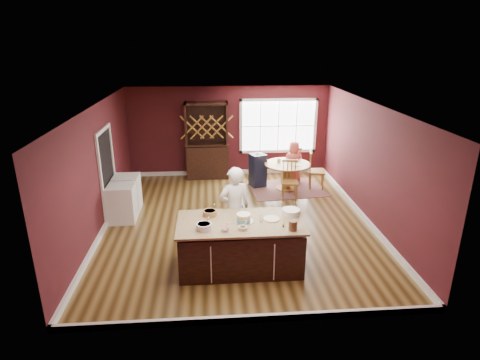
# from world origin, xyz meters

# --- Properties ---
(room_shell) EXTENTS (7.00, 7.00, 7.00)m
(room_shell) POSITION_xyz_m (0.00, 0.00, 1.35)
(room_shell) COLOR brown
(room_shell) RESTS_ON ground
(window) EXTENTS (2.36, 0.10, 1.66)m
(window) POSITION_xyz_m (1.50, 3.47, 1.50)
(window) COLOR white
(window) RESTS_ON room_shell
(doorway) EXTENTS (0.08, 1.26, 2.13)m
(doorway) POSITION_xyz_m (-2.97, 0.60, 1.02)
(doorway) COLOR white
(doorway) RESTS_ON room_shell
(kitchen_island) EXTENTS (2.27, 1.19, 0.92)m
(kitchen_island) POSITION_xyz_m (-0.08, -1.90, 0.44)
(kitchen_island) COLOR black
(kitchen_island) RESTS_ON ground
(dining_table) EXTENTS (1.27, 1.27, 0.75)m
(dining_table) POSITION_xyz_m (1.54, 2.03, 0.53)
(dining_table) COLOR #8E5E26
(dining_table) RESTS_ON ground
(baker) EXTENTS (0.71, 0.55, 1.72)m
(baker) POSITION_xyz_m (-0.14, -1.19, 0.86)
(baker) COLOR silver
(baker) RESTS_ON ground
(layer_cake) EXTENTS (0.36, 0.36, 0.14)m
(layer_cake) POSITION_xyz_m (-0.02, -1.90, 0.99)
(layer_cake) COLOR white
(layer_cake) RESTS_ON kitchen_island
(bowl_blue) EXTENTS (0.27, 0.27, 0.10)m
(bowl_blue) POSITION_xyz_m (-0.73, -2.15, 0.97)
(bowl_blue) COLOR silver
(bowl_blue) RESTS_ON kitchen_island
(bowl_yellow) EXTENTS (0.26, 0.26, 0.10)m
(bowl_yellow) POSITION_xyz_m (-0.62, -1.59, 0.97)
(bowl_yellow) COLOR #8B6442
(bowl_yellow) RESTS_ON kitchen_island
(bowl_pink) EXTENTS (0.15, 0.15, 0.06)m
(bowl_pink) POSITION_xyz_m (-0.37, -2.26, 0.95)
(bowl_pink) COLOR white
(bowl_pink) RESTS_ON kitchen_island
(bowl_olive) EXTENTS (0.16, 0.16, 0.06)m
(bowl_olive) POSITION_xyz_m (-0.06, -2.22, 0.95)
(bowl_olive) COLOR beige
(bowl_olive) RESTS_ON kitchen_island
(drinking_glass) EXTENTS (0.07, 0.07, 0.14)m
(drinking_glass) POSITION_xyz_m (0.29, -1.95, 0.99)
(drinking_glass) COLOR white
(drinking_glass) RESTS_ON kitchen_island
(dinner_plate) EXTENTS (0.30, 0.30, 0.02)m
(dinner_plate) POSITION_xyz_m (0.50, -1.85, 0.93)
(dinner_plate) COLOR #FDF9AD
(dinner_plate) RESTS_ON kitchen_island
(white_tub) EXTENTS (0.33, 0.33, 0.11)m
(white_tub) POSITION_xyz_m (0.88, -1.69, 0.98)
(white_tub) COLOR white
(white_tub) RESTS_ON kitchen_island
(stoneware_crock) EXTENTS (0.15, 0.15, 0.18)m
(stoneware_crock) POSITION_xyz_m (0.79, -2.31, 1.01)
(stoneware_crock) COLOR #462E1B
(stoneware_crock) RESTS_ON kitchen_island
(toy_figurine) EXTENTS (0.04, 0.04, 0.07)m
(toy_figurine) POSITION_xyz_m (0.65, -2.17, 0.96)
(toy_figurine) COLOR yellow
(toy_figurine) RESTS_ON kitchen_island
(rug) EXTENTS (2.16, 1.76, 0.01)m
(rug) POSITION_xyz_m (1.54, 2.03, 0.01)
(rug) COLOR brown
(rug) RESTS_ON ground
(chair_east) EXTENTS (0.50, 0.52, 1.08)m
(chair_east) POSITION_xyz_m (2.38, 2.05, 0.54)
(chair_east) COLOR brown
(chair_east) RESTS_ON ground
(chair_south) EXTENTS (0.48, 0.46, 1.04)m
(chair_south) POSITION_xyz_m (1.46, 1.29, 0.52)
(chair_south) COLOR brown
(chair_south) RESTS_ON ground
(chair_north) EXTENTS (0.54, 0.53, 1.04)m
(chair_north) POSITION_xyz_m (1.81, 2.76, 0.52)
(chair_north) COLOR brown
(chair_north) RESTS_ON ground
(seated_woman) EXTENTS (0.64, 0.45, 1.24)m
(seated_woman) POSITION_xyz_m (1.82, 2.56, 0.62)
(seated_woman) COLOR #BE524C
(seated_woman) RESTS_ON ground
(high_chair) EXTENTS (0.51, 0.51, 0.99)m
(high_chair) POSITION_xyz_m (0.75, 2.34, 0.49)
(high_chair) COLOR #202841
(high_chair) RESTS_ON ground
(toddler) EXTENTS (0.18, 0.14, 0.26)m
(toddler) POSITION_xyz_m (0.79, 2.38, 0.81)
(toddler) COLOR #8CA5BF
(toddler) RESTS_ON high_chair
(table_plate) EXTENTS (0.21, 0.21, 0.02)m
(table_plate) POSITION_xyz_m (1.76, 1.88, 0.76)
(table_plate) COLOR beige
(table_plate) RESTS_ON dining_table
(table_cup) EXTENTS (0.12, 0.12, 0.09)m
(table_cup) POSITION_xyz_m (1.32, 2.19, 0.80)
(table_cup) COLOR silver
(table_cup) RESTS_ON dining_table
(hutch) EXTENTS (1.25, 0.52, 2.28)m
(hutch) POSITION_xyz_m (-0.67, 3.22, 1.14)
(hutch) COLOR black
(hutch) RESTS_ON ground
(washer) EXTENTS (0.60, 0.58, 0.87)m
(washer) POSITION_xyz_m (-2.64, 0.28, 0.44)
(washer) COLOR silver
(washer) RESTS_ON ground
(dryer) EXTENTS (0.61, 0.59, 0.88)m
(dryer) POSITION_xyz_m (-2.64, 0.92, 0.44)
(dryer) COLOR white
(dryer) RESTS_ON ground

